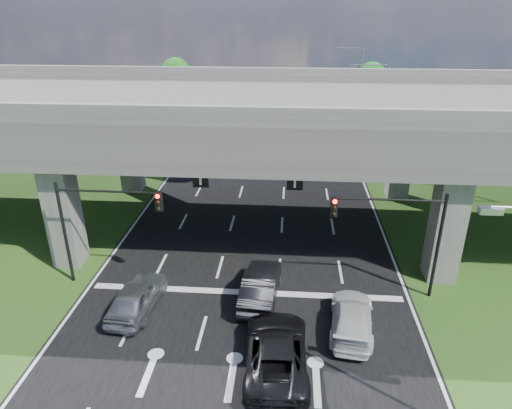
# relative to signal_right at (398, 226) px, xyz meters

# --- Properties ---
(ground) EXTENTS (160.00, 160.00, 0.00)m
(ground) POSITION_rel_signal_right_xyz_m (-7.82, -3.94, -4.19)
(ground) COLOR #214315
(ground) RESTS_ON ground
(road) EXTENTS (18.00, 120.00, 0.03)m
(road) POSITION_rel_signal_right_xyz_m (-7.82, 6.06, -4.17)
(road) COLOR black
(road) RESTS_ON ground
(overpass) EXTENTS (80.00, 15.00, 10.00)m
(overpass) POSITION_rel_signal_right_xyz_m (-7.82, 8.06, 3.73)
(overpass) COLOR #3B3836
(overpass) RESTS_ON ground
(warehouse) EXTENTS (20.00, 10.00, 4.00)m
(warehouse) POSITION_rel_signal_right_xyz_m (-33.82, 31.06, -2.19)
(warehouse) COLOR #9E9E99
(warehouse) RESTS_ON ground
(signal_right) EXTENTS (5.76, 0.54, 6.00)m
(signal_right) POSITION_rel_signal_right_xyz_m (0.00, 0.00, 0.00)
(signal_right) COLOR black
(signal_right) RESTS_ON ground
(signal_left) EXTENTS (5.76, 0.54, 6.00)m
(signal_left) POSITION_rel_signal_right_xyz_m (-15.65, 0.00, 0.00)
(signal_left) COLOR black
(signal_left) RESTS_ON ground
(streetlight_far) EXTENTS (3.38, 0.25, 10.00)m
(streetlight_far) POSITION_rel_signal_right_xyz_m (2.27, 20.06, 1.66)
(streetlight_far) COLOR gray
(streetlight_far) RESTS_ON ground
(streetlight_beyond) EXTENTS (3.38, 0.25, 10.00)m
(streetlight_beyond) POSITION_rel_signal_right_xyz_m (2.27, 36.06, 1.66)
(streetlight_beyond) COLOR gray
(streetlight_beyond) RESTS_ON ground
(tree_left_near) EXTENTS (4.50, 4.50, 7.80)m
(tree_left_near) POSITION_rel_signal_right_xyz_m (-21.78, 22.06, 0.63)
(tree_left_near) COLOR black
(tree_left_near) RESTS_ON ground
(tree_left_mid) EXTENTS (3.91, 3.90, 6.76)m
(tree_left_mid) POSITION_rel_signal_right_xyz_m (-24.78, 30.06, -0.01)
(tree_left_mid) COLOR black
(tree_left_mid) RESTS_ON ground
(tree_left_far) EXTENTS (4.80, 4.80, 8.32)m
(tree_left_far) POSITION_rel_signal_right_xyz_m (-20.78, 38.06, 0.95)
(tree_left_far) COLOR black
(tree_left_far) RESTS_ON ground
(tree_right_near) EXTENTS (4.20, 4.20, 7.28)m
(tree_right_near) POSITION_rel_signal_right_xyz_m (5.22, 24.06, 0.31)
(tree_right_near) COLOR black
(tree_right_near) RESTS_ON ground
(tree_right_mid) EXTENTS (3.91, 3.90, 6.76)m
(tree_right_mid) POSITION_rel_signal_right_xyz_m (8.22, 32.06, -0.01)
(tree_right_mid) COLOR black
(tree_right_mid) RESTS_ON ground
(tree_right_far) EXTENTS (4.50, 4.50, 7.80)m
(tree_right_far) POSITION_rel_signal_right_xyz_m (4.22, 40.06, 0.63)
(tree_right_far) COLOR black
(tree_right_far) RESTS_ON ground
(car_silver) EXTENTS (2.32, 4.89, 1.62)m
(car_silver) POSITION_rel_signal_right_xyz_m (-13.22, -2.39, -3.35)
(car_silver) COLOR #9C9EA3
(car_silver) RESTS_ON road
(car_dark) EXTENTS (2.12, 5.13, 1.65)m
(car_dark) POSITION_rel_signal_right_xyz_m (-6.96, -0.94, -3.33)
(car_dark) COLOR black
(car_dark) RESTS_ON road
(car_white) EXTENTS (2.55, 5.11, 1.43)m
(car_white) POSITION_rel_signal_right_xyz_m (-2.42, -3.14, -3.44)
(car_white) COLOR silver
(car_white) RESTS_ON road
(car_trailing) EXTENTS (2.89, 5.91, 1.62)m
(car_trailing) POSITION_rel_signal_right_xyz_m (-5.97, -5.85, -3.35)
(car_trailing) COLOR black
(car_trailing) RESTS_ON road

